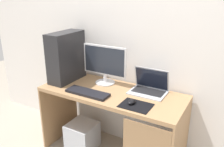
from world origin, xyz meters
name	(u,v)px	position (x,y,z in m)	size (l,w,h in m)	color
wall_back	(129,26)	(0.00, 0.33, 1.30)	(4.00, 0.05, 2.60)	silver
desk	(113,106)	(0.02, -0.01, 0.58)	(1.38, 0.57, 0.73)	#A37A51
pc_tower	(66,57)	(-0.56, 0.03, 0.98)	(0.18, 0.42, 0.51)	#232326
monitor	(105,64)	(-0.17, 0.14, 0.93)	(0.48, 0.20, 0.40)	silver
laptop	(149,88)	(0.31, 0.16, 0.77)	(0.33, 0.24, 0.23)	#B7BCC6
keyboard	(87,93)	(-0.17, -0.16, 0.74)	(0.42, 0.14, 0.02)	black
mousepad	(136,105)	(0.32, -0.15, 0.73)	(0.26, 0.20, 0.01)	black
mouse_left	(132,102)	(0.27, -0.14, 0.75)	(0.06, 0.10, 0.03)	black
subwoofer	(82,136)	(-0.34, -0.05, 0.15)	(0.29, 0.29, 0.29)	#B7BCC6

